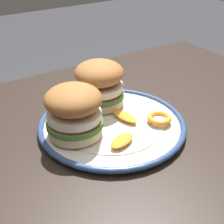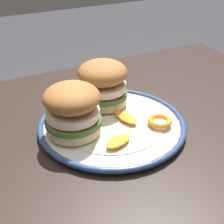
{
  "view_description": "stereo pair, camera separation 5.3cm",
  "coord_description": "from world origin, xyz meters",
  "views": [
    {
      "loc": [
        -0.26,
        -0.42,
        1.1
      ],
      "look_at": [
        0.05,
        0.06,
        0.76
      ],
      "focal_mm": 51.71,
      "sensor_mm": 36.0,
      "label": 1
    },
    {
      "loc": [
        -0.21,
        -0.44,
        1.1
      ],
      "look_at": [
        0.05,
        0.06,
        0.76
      ],
      "focal_mm": 51.71,
      "sensor_mm": 36.0,
      "label": 2
    }
  ],
  "objects": [
    {
      "name": "orange_peel_strip_long",
      "position": [
        0.02,
        -0.01,
        0.74
      ],
      "size": [
        0.07,
        0.05,
        0.01
      ],
      "color": "orange",
      "rests_on": "dinner_plate"
    },
    {
      "name": "sandwich_half_left",
      "position": [
        -0.04,
        0.06,
        0.79
      ],
      "size": [
        0.15,
        0.15,
        0.1
      ],
      "color": "beige",
      "rests_on": "dinner_plate"
    },
    {
      "name": "orange_peel_curled",
      "position": [
        0.13,
        0.01,
        0.74
      ],
      "size": [
        0.07,
        0.07,
        0.01
      ],
      "color": "orange",
      "rests_on": "dinner_plate"
    },
    {
      "name": "sandwich_half_right",
      "position": [
        0.07,
        0.14,
        0.79
      ],
      "size": [
        0.14,
        0.14,
        0.1
      ],
      "color": "beige",
      "rests_on": "dinner_plate"
    },
    {
      "name": "dining_table",
      "position": [
        0.0,
        0.0,
        0.61
      ],
      "size": [
        1.14,
        0.8,
        0.72
      ],
      "color": "black",
      "rests_on": "ground"
    },
    {
      "name": "dinner_plate",
      "position": [
        0.05,
        0.06,
        0.73
      ],
      "size": [
        0.31,
        0.31,
        0.02
      ],
      "color": "silver",
      "rests_on": "dining_table"
    },
    {
      "name": "orange_peel_strip_short",
      "position": [
        0.08,
        0.06,
        0.74
      ],
      "size": [
        0.04,
        0.07,
        0.01
      ],
      "color": "orange",
      "rests_on": "dinner_plate"
    }
  ]
}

